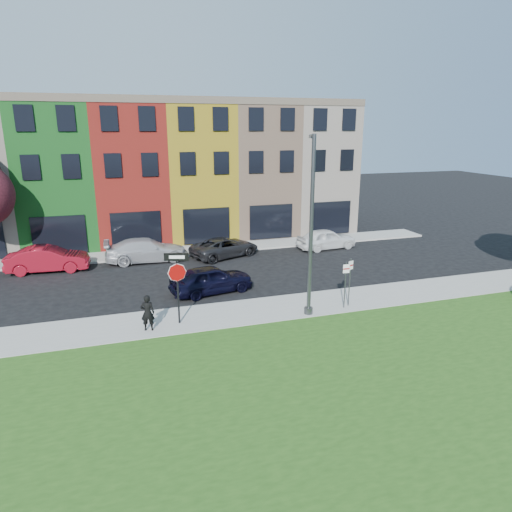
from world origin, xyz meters
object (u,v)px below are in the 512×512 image
object	(u,v)px
man	(148,313)
street_lamp	(311,227)
sedan_near	(211,279)
stop_sign	(177,274)

from	to	relation	value
man	street_lamp	bearing A→B (deg)	-168.03
sedan_near	street_lamp	size ratio (longest dim) A/B	0.57
stop_sign	street_lamp	world-z (taller)	street_lamp
street_lamp	man	bearing A→B (deg)	-160.21
man	sedan_near	world-z (taller)	man
man	sedan_near	distance (m)	5.38
sedan_near	street_lamp	world-z (taller)	street_lamp
stop_sign	street_lamp	xyz separation A→B (m)	(5.95, -0.53, 1.79)
man	sedan_near	xyz separation A→B (m)	(3.60, 4.00, -0.17)
man	street_lamp	world-z (taller)	street_lamp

